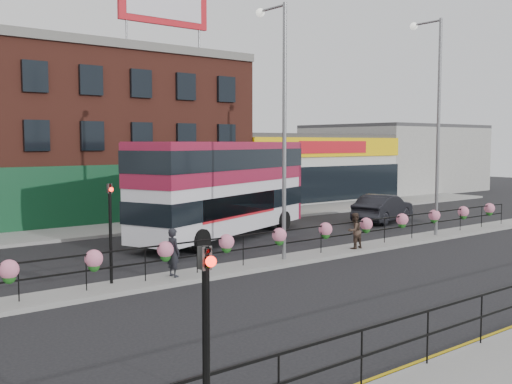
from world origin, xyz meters
TOP-DOWN VIEW (x-y plane):
  - ground at (0.00, 0.00)m, footprint 120.00×120.00m
  - north_pavement at (0.00, 12.00)m, footprint 60.00×4.00m
  - median at (0.00, 0.00)m, footprint 60.00×1.60m
  - brick_building at (-4.00, 19.96)m, footprint 25.00×12.21m
  - supermarket at (16.00, 19.90)m, footprint 15.00×12.25m
  - warehouse_east at (30.75, 20.00)m, footprint 14.50×12.00m
  - billboard at (2.50, 14.99)m, footprint 6.00×0.29m
  - median_railing at (-0.00, 0.00)m, footprint 30.04×0.56m
  - double_decker_bus at (0.60, 6.19)m, footprint 11.74×6.73m
  - car at (11.28, 5.24)m, footprint 4.28×5.86m
  - pedestrian_a at (-5.94, 0.01)m, footprint 0.65×0.47m
  - pedestrian_b at (2.80, -0.18)m, footprint 0.74×0.58m
  - lamp_column_west at (-1.04, 0.21)m, footprint 0.35×1.71m
  - lamp_column_east at (8.76, 0.17)m, footprint 0.37×1.83m
  - traffic_light_south at (-12.00, -11.01)m, footprint 0.15×0.28m
  - traffic_light_median at (-8.00, 0.39)m, footprint 0.15×0.28m

SIDE VIEW (x-z plane):
  - ground at x=0.00m, z-range 0.00..0.00m
  - north_pavement at x=0.00m, z-range 0.00..0.15m
  - median at x=0.00m, z-range 0.00..0.15m
  - car at x=11.28m, z-range 0.00..1.64m
  - pedestrian_b at x=2.80m, z-range 0.15..1.67m
  - pedestrian_a at x=-5.94m, z-range 0.15..1.79m
  - median_railing at x=0.00m, z-range 0.43..1.66m
  - traffic_light_south at x=-12.00m, z-range 0.64..4.29m
  - traffic_light_median at x=-8.00m, z-range 0.64..4.29m
  - supermarket at x=16.00m, z-range 0.00..5.30m
  - double_decker_bus at x=0.60m, z-range 0.53..5.21m
  - warehouse_east at x=30.75m, z-range 0.00..6.30m
  - brick_building at x=-4.00m, z-range -0.02..10.28m
  - lamp_column_west at x=-1.04m, z-range 1.05..10.80m
  - lamp_column_east at x=8.76m, z-range 1.11..11.52m
  - billboard at x=2.50m, z-range 10.98..15.38m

